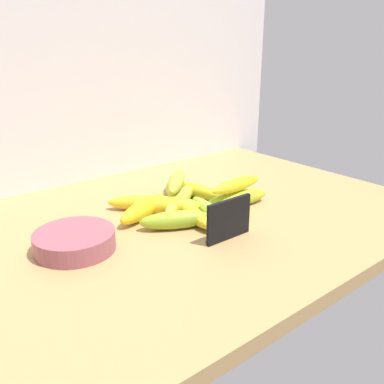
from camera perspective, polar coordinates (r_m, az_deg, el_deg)
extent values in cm
cube|color=tan|center=(95.55, -0.95, -4.21)|extent=(110.00, 76.00, 3.00)
cube|color=silver|center=(120.43, -13.10, 16.81)|extent=(130.00, 2.00, 70.00)
cube|color=black|center=(83.39, 4.88, -3.75)|extent=(11.00, 0.80, 8.40)
cube|color=olive|center=(85.54, 4.44, -5.97)|extent=(9.90, 1.20, 0.60)
cylinder|color=#914C58|center=(82.90, -15.61, -6.41)|extent=(15.30, 15.30, 3.70)
ellipsoid|color=gold|center=(106.20, 0.43, 0.24)|extent=(7.81, 19.11, 3.54)
ellipsoid|color=gold|center=(104.21, -2.41, -0.18)|extent=(11.48, 17.31, 3.50)
ellipsoid|color=#98C135|center=(92.93, 2.53, -2.79)|extent=(8.64, 19.28, 3.43)
ellipsoid|color=yellow|center=(98.95, -6.73, -1.41)|extent=(14.91, 12.77, 3.57)
ellipsoid|color=yellow|center=(95.69, -3.40, -1.84)|extent=(14.22, 13.82, 4.26)
ellipsoid|color=yellow|center=(92.53, 0.26, -2.91)|extent=(6.90, 16.77, 3.31)
ellipsoid|color=#A9B537|center=(99.48, -1.66, -1.07)|extent=(17.96, 14.40, 3.84)
ellipsoid|color=#91B329|center=(88.58, -2.18, -3.80)|extent=(15.54, 10.55, 3.91)
ellipsoid|color=yellow|center=(94.60, -6.46, -2.23)|extent=(17.18, 10.26, 4.19)
ellipsoid|color=#ABC627|center=(100.52, 6.06, -0.93)|extent=(17.66, 6.75, 3.90)
ellipsoid|color=yellow|center=(99.37, 6.03, 1.00)|extent=(15.76, 3.82, 3.22)
ellipsoid|color=#A8B737|center=(102.12, -2.13, 1.50)|extent=(14.42, 14.63, 3.59)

